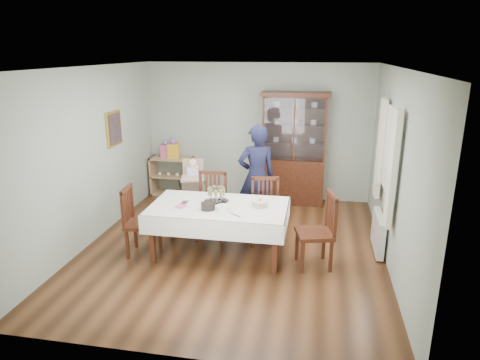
% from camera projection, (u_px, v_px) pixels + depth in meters
% --- Properties ---
extents(floor, '(5.00, 5.00, 0.00)m').
position_uv_depth(floor, '(233.00, 248.00, 6.59)').
color(floor, '#593319').
rests_on(floor, ground).
extents(room_shell, '(5.00, 5.00, 5.00)m').
position_uv_depth(room_shell, '(240.00, 133.00, 6.60)').
color(room_shell, '#9EAA99').
rests_on(room_shell, floor).
extents(dining_table, '(2.00, 1.16, 0.76)m').
position_uv_depth(dining_table, '(219.00, 229.00, 6.32)').
color(dining_table, '#4A2512').
rests_on(dining_table, floor).
extents(china_cabinet, '(1.30, 0.48, 2.18)m').
position_uv_depth(china_cabinet, '(294.00, 147.00, 8.26)').
color(china_cabinet, '#4A2512').
rests_on(china_cabinet, floor).
extents(sideboard, '(0.90, 0.38, 0.80)m').
position_uv_depth(sideboard, '(172.00, 176.00, 8.92)').
color(sideboard, tan).
rests_on(sideboard, floor).
extents(picture_frame, '(0.04, 0.48, 0.58)m').
position_uv_depth(picture_frame, '(114.00, 128.00, 7.25)').
color(picture_frame, gold).
rests_on(picture_frame, room_shell).
extents(window, '(0.04, 1.02, 1.22)m').
position_uv_depth(window, '(391.00, 152.00, 6.04)').
color(window, white).
rests_on(window, room_shell).
extents(curtain_left, '(0.07, 0.30, 1.55)m').
position_uv_depth(curtain_left, '(393.00, 170.00, 5.50)').
color(curtain_left, silver).
rests_on(curtain_left, room_shell).
extents(curtain_right, '(0.07, 0.30, 1.55)m').
position_uv_depth(curtain_right, '(380.00, 149.00, 6.66)').
color(curtain_right, silver).
rests_on(curtain_right, room_shell).
extents(radiator, '(0.10, 0.80, 0.55)m').
position_uv_depth(radiator, '(378.00, 232.00, 6.42)').
color(radiator, white).
rests_on(radiator, floor).
extents(chair_far_left, '(0.50, 0.50, 1.06)m').
position_uv_depth(chair_far_left, '(211.00, 219.00, 6.89)').
color(chair_far_left, '#4A2512').
rests_on(chair_far_left, floor).
extents(chair_far_right, '(0.53, 0.53, 1.02)m').
position_uv_depth(chair_far_right, '(265.00, 224.00, 6.73)').
color(chair_far_right, '#4A2512').
rests_on(chair_far_right, floor).
extents(chair_end_left, '(0.51, 0.51, 1.03)m').
position_uv_depth(chair_end_left, '(142.00, 234.00, 6.34)').
color(chair_end_left, '#4A2512').
rests_on(chair_end_left, floor).
extents(chair_end_right, '(0.58, 0.58, 1.06)m').
position_uv_depth(chair_end_right, '(315.00, 245.00, 5.97)').
color(chair_end_right, '#4A2512').
rests_on(chair_end_right, floor).
extents(woman, '(0.76, 0.65, 1.76)m').
position_uv_depth(woman, '(256.00, 176.00, 7.21)').
color(woman, black).
rests_on(woman, floor).
extents(high_chair, '(0.60, 0.60, 1.12)m').
position_uv_depth(high_chair, '(194.00, 196.00, 7.60)').
color(high_chair, black).
rests_on(high_chair, floor).
extents(champagne_tray, '(0.37, 0.37, 0.22)m').
position_uv_depth(champagne_tray, '(216.00, 198.00, 6.32)').
color(champagne_tray, silver).
rests_on(champagne_tray, dining_table).
extents(birthday_cake, '(0.26, 0.26, 0.18)m').
position_uv_depth(birthday_cake, '(260.00, 204.00, 6.13)').
color(birthday_cake, white).
rests_on(birthday_cake, dining_table).
extents(plate_stack_dark, '(0.25, 0.25, 0.10)m').
position_uv_depth(plate_stack_dark, '(208.00, 206.00, 6.05)').
color(plate_stack_dark, black).
rests_on(plate_stack_dark, dining_table).
extents(plate_stack_white, '(0.26, 0.26, 0.09)m').
position_uv_depth(plate_stack_white, '(224.00, 209.00, 5.95)').
color(plate_stack_white, white).
rests_on(plate_stack_white, dining_table).
extents(napkin_stack, '(0.17, 0.17, 0.02)m').
position_uv_depth(napkin_stack, '(181.00, 206.00, 6.15)').
color(napkin_stack, '#E35384').
rests_on(napkin_stack, dining_table).
extents(cutlery, '(0.12, 0.17, 0.01)m').
position_uv_depth(cutlery, '(182.00, 202.00, 6.32)').
color(cutlery, silver).
rests_on(cutlery, dining_table).
extents(cake_knife, '(0.22, 0.18, 0.01)m').
position_uv_depth(cake_knife, '(234.00, 215.00, 5.85)').
color(cake_knife, silver).
rests_on(cake_knife, dining_table).
extents(gift_bag_pink, '(0.20, 0.13, 0.36)m').
position_uv_depth(gift_bag_pink, '(166.00, 150.00, 8.76)').
color(gift_bag_pink, '#E35384').
rests_on(gift_bag_pink, sideboard).
extents(gift_bag_orange, '(0.25, 0.20, 0.42)m').
position_uv_depth(gift_bag_orange, '(173.00, 149.00, 8.72)').
color(gift_bag_orange, gold).
rests_on(gift_bag_orange, sideboard).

